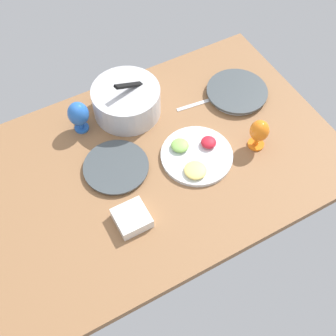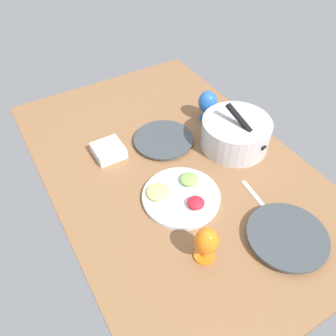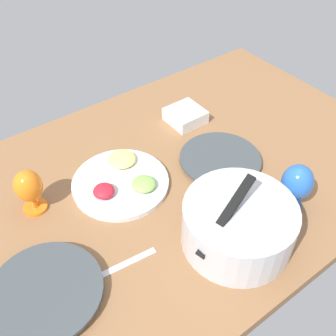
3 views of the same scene
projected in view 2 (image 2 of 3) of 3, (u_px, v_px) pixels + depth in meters
The scene contains 9 objects.
ground_plane at pixel (173, 168), 150.89cm from camera, with size 160.00×104.00×4.00cm, color #8C603D.
dinner_plate_left at pixel (163, 140), 159.55cm from camera, with size 27.86×27.86×2.13cm.
dinner_plate_right at pixel (287, 237), 121.90cm from camera, with size 29.09×29.09×2.99cm.
mixing_bowl at pixel (236, 133), 153.56cm from camera, with size 32.07×30.95×21.01cm.
fruit_platter at pixel (181, 195), 135.65cm from camera, with size 31.23×31.23×5.04cm.
hurricane_glass_blue at pixel (208, 103), 165.89cm from camera, with size 9.33×9.33×15.85cm.
hurricane_glass_orange at pixel (206, 242), 111.71cm from camera, with size 8.29×8.29×15.12cm.
square_bowl_white at pixel (108, 150), 152.25cm from camera, with size 12.84×12.84×4.99cm.
fork_by_right_plate at pixel (256, 196), 136.85cm from camera, with size 18.00×1.80×0.60cm, color silver.
Camera 2 is at (89.56, -55.47, 106.04)cm, focal length 36.45 mm.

